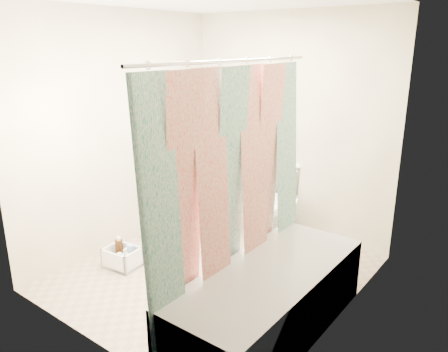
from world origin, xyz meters
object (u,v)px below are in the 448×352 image
Objects in this scene: toilet at (275,203)px; cleaning_caddy at (123,258)px; plumber at (218,155)px; bathtub at (269,299)px.

toilet is 1.69m from cleaning_caddy.
toilet reaches higher than cleaning_caddy.
plumber is 1.46m from cleaning_caddy.
cleaning_caddy is (-0.82, -1.44, -0.32)m from toilet.
plumber reaches higher than bathtub.
cleaning_caddy is at bearing -37.31° from plumber.
bathtub is 2.14× the size of toilet.
bathtub is at bearing -5.32° from cleaning_caddy.
cleaning_caddy is (-0.24, -1.18, -0.82)m from plumber.
toilet is 2.39× the size of cleaning_caddy.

